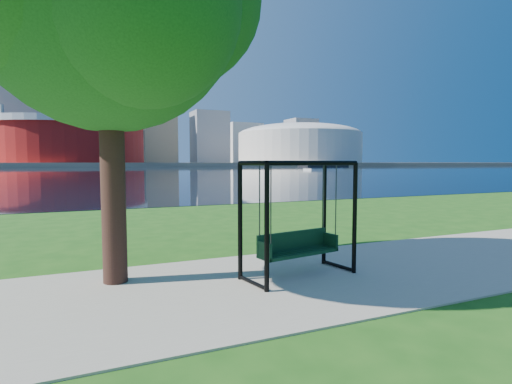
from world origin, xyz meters
TOP-DOWN VIEW (x-y plane):
  - ground at (0.00, 0.00)m, footprint 900.00×900.00m
  - path at (0.00, -0.50)m, footprint 120.00×4.00m
  - river at (0.00, 102.00)m, footprint 900.00×180.00m
  - far_bank at (0.00, 306.00)m, footprint 900.00×228.00m
  - stadium at (-10.00, 235.00)m, footprint 83.00×83.00m
  - arena at (135.00, 235.00)m, footprint 84.00×84.00m
  - skyline at (-4.27, 319.39)m, footprint 392.00×66.00m
  - swing at (0.60, -0.36)m, footprint 2.19×1.24m
  - barge at (118.64, 179.31)m, footprint 31.14×13.22m

SIDE VIEW (x-z plane):
  - ground at x=0.00m, z-range 0.00..0.00m
  - river at x=0.00m, z-range 0.00..0.02m
  - path at x=0.00m, z-range 0.00..0.03m
  - far_bank at x=0.00m, z-range 0.00..2.00m
  - swing at x=0.60m, z-range -0.04..2.09m
  - barge at x=118.64m, z-range -0.14..2.88m
  - stadium at x=-10.00m, z-range -1.77..30.23m
  - arena at x=135.00m, z-range 2.59..29.15m
  - skyline at x=-4.27m, z-range -12.36..84.14m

